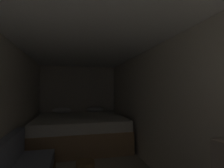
% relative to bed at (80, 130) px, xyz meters
% --- Properties ---
extents(wall_back, '(2.30, 0.05, 2.04)m').
position_rel_bed_xyz_m(wall_back, '(0.00, 1.00, 0.68)').
color(wall_back, beige).
rests_on(wall_back, ground).
extents(wall_left, '(0.05, 5.49, 2.04)m').
position_rel_bed_xyz_m(wall_left, '(-1.13, -1.77, 0.68)').
color(wall_left, beige).
rests_on(wall_left, ground).
extents(wall_right, '(0.05, 5.49, 2.04)m').
position_rel_bed_xyz_m(wall_right, '(1.13, -1.77, 0.68)').
color(wall_right, beige).
rests_on(wall_right, ground).
extents(ceiling_slab, '(2.30, 5.49, 0.05)m').
position_rel_bed_xyz_m(ceiling_slab, '(0.00, -1.77, 1.72)').
color(ceiling_slab, white).
rests_on(ceiling_slab, wall_left).
extents(bed, '(2.08, 1.88, 0.84)m').
position_rel_bed_xyz_m(bed, '(0.00, 0.00, 0.00)').
color(bed, tan).
rests_on(bed, ground).
extents(wicker_basket, '(0.30, 0.30, 0.18)m').
position_rel_bed_xyz_m(wicker_basket, '(0.01, -1.48, -0.25)').
color(wicker_basket, olive).
rests_on(wicker_basket, ground).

